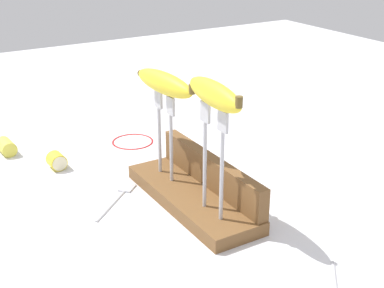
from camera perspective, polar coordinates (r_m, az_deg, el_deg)
ground_plane at (r=1.07m, az=0.00°, el=-6.28°), size 3.00×3.00×0.00m
wooden_board at (r=1.06m, az=0.00°, el=-5.64°), size 0.34×0.11×0.03m
board_backstop at (r=1.06m, az=2.07°, el=-2.92°), size 0.33×0.02×0.06m
fork_stand_left at (r=1.08m, az=-2.86°, el=1.73°), size 0.08×0.01×0.18m
fork_stand_right at (r=0.93m, az=2.26°, el=-0.80°), size 0.08×0.01×0.20m
banana_raised_left at (r=1.05m, az=-2.96°, el=6.43°), size 0.18×0.05×0.04m
banana_raised_right at (r=0.90m, az=2.36°, el=5.27°), size 0.17×0.05×0.04m
fork_fallen_far at (r=1.10m, az=-7.61°, el=-5.37°), size 0.12×0.13×0.01m
banana_chunk_near at (r=1.24m, az=-14.01°, el=-1.74°), size 0.04×0.04×0.04m
banana_chunk_far at (r=1.35m, az=-18.93°, el=-0.26°), size 0.06×0.04×0.04m
wire_coil at (r=1.36m, az=-6.25°, el=0.31°), size 0.10×0.10×0.00m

